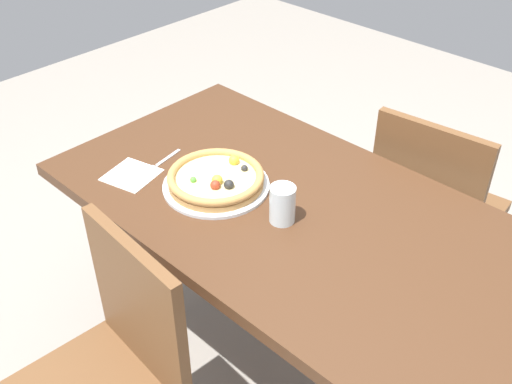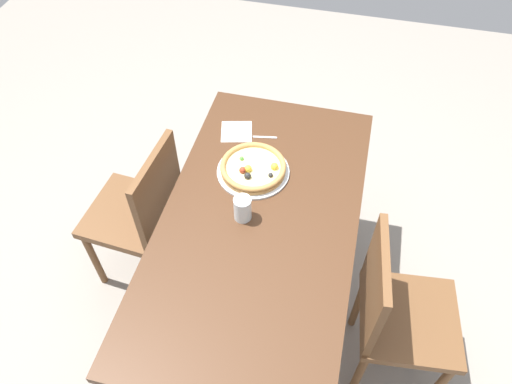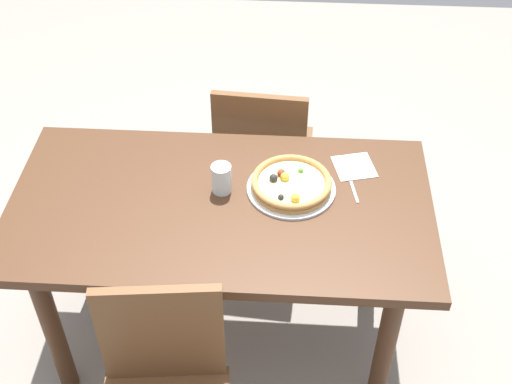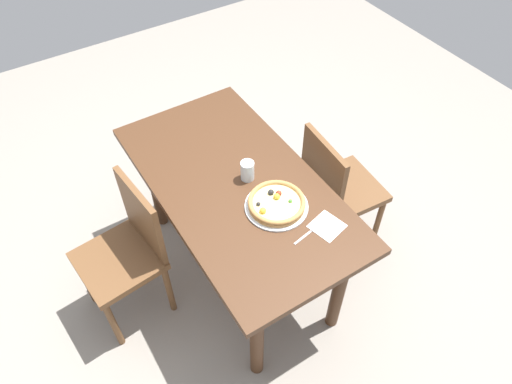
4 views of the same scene
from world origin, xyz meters
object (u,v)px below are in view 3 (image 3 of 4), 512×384
object	(u,v)px
fork	(352,184)
napkin	(354,167)
plate	(291,189)
drinking_glass	(221,179)
dining_table	(221,227)
chair_far	(263,156)
pizza	(291,183)

from	to	relation	value
fork	napkin	xyz separation A→B (m)	(0.01, 0.09, -0.00)
plate	fork	distance (m)	0.22
drinking_glass	napkin	xyz separation A→B (m)	(0.47, 0.15, -0.05)
dining_table	napkin	bearing A→B (deg)	25.07
chair_far	napkin	bearing A→B (deg)	-43.08
dining_table	drinking_glass	xyz separation A→B (m)	(-0.00, 0.07, 0.17)
dining_table	pizza	world-z (taller)	pizza
dining_table	chair_far	bearing A→B (deg)	79.05
chair_far	pizza	xyz separation A→B (m)	(0.12, -0.52, 0.31)
drinking_glass	fork	bearing A→B (deg)	7.25
pizza	fork	bearing A→B (deg)	10.92
plate	drinking_glass	world-z (taller)	drinking_glass
napkin	chair_far	bearing A→B (deg)	132.67
chair_far	fork	distance (m)	0.65
plate	drinking_glass	distance (m)	0.25
drinking_glass	chair_far	bearing A→B (deg)	77.64
dining_table	chair_far	size ratio (longest dim) A/B	1.64
pizza	plate	bearing A→B (deg)	27.16
chair_far	drinking_glass	distance (m)	0.64
chair_far	pizza	world-z (taller)	chair_far
drinking_glass	dining_table	bearing A→B (deg)	-89.18
drinking_glass	pizza	bearing A→B (deg)	3.95
dining_table	napkin	xyz separation A→B (m)	(0.47, 0.22, 0.12)
dining_table	plate	bearing A→B (deg)	19.04
plate	fork	xyz separation A→B (m)	(0.21, 0.04, -0.00)
pizza	fork	world-z (taller)	pizza
chair_far	plate	bearing A→B (deg)	-72.11
plate	drinking_glass	xyz separation A→B (m)	(-0.24, -0.02, 0.05)
plate	fork	world-z (taller)	plate
chair_far	plate	xyz separation A→B (m)	(0.13, -0.52, 0.29)
fork	pizza	bearing A→B (deg)	90.66
plate	pizza	xyz separation A→B (m)	(-0.00, -0.00, 0.03)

